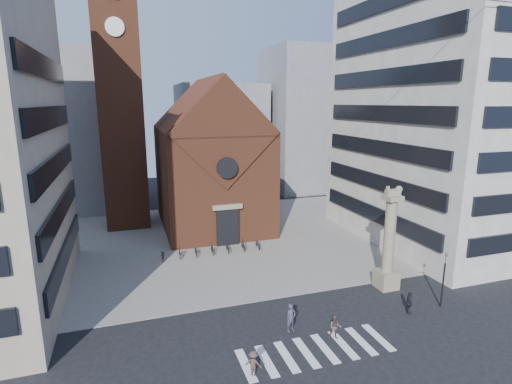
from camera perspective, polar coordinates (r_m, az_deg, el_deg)
ground at (r=29.05m, az=4.70°, el=-18.65°), size 120.00×120.00×0.00m
piazza at (r=45.48m, az=-4.69°, el=-6.67°), size 46.00×30.00×0.05m
zebra_crossing at (r=26.97m, az=8.52°, el=-21.48°), size 10.20×3.20×0.01m
church at (r=49.32m, az=-6.52°, el=4.35°), size 12.00×16.65×18.00m
campanile at (r=50.76m, az=-18.87°, el=12.78°), size 5.50×5.50×31.20m
building_right at (r=48.55m, az=26.69°, el=12.48°), size 18.00×22.00×32.00m
bg_block_left at (r=63.70m, az=-27.61°, el=7.61°), size 16.00×14.00×22.00m
bg_block_mid at (r=69.86m, az=-5.09°, el=7.67°), size 14.00×12.00×18.00m
bg_block_right at (r=72.25m, az=8.08°, el=10.15°), size 16.00×14.00×24.00m
lion_column at (r=34.57m, az=18.41°, el=-7.64°), size 1.63×1.60×8.68m
traffic_light at (r=33.41m, az=25.21°, el=-11.11°), size 0.13×0.16×4.30m
pedestrian_0 at (r=28.13m, az=5.04°, el=-17.45°), size 0.81×0.63×1.96m
pedestrian_1 at (r=27.82m, az=11.24°, el=-18.42°), size 0.98×0.88×1.65m
pedestrian_2 at (r=32.06m, az=21.06°, el=-14.56°), size 0.78×1.09×1.72m
pedestrian_3 at (r=24.40m, az=-0.37°, el=-23.27°), size 1.13×1.02×1.52m
scooter_0 at (r=40.51m, az=-13.16°, el=-8.72°), size 0.77×1.84×0.94m
scooter_1 at (r=40.64m, az=-10.84°, el=-8.46°), size 0.63×1.78×1.05m
scooter_2 at (r=40.87m, az=-8.54°, el=-8.32°), size 0.77×1.84×0.94m
scooter_3 at (r=41.13m, az=-6.28°, el=-8.04°), size 0.63×1.78×1.05m
scooter_4 at (r=41.48m, az=-4.05°, el=-7.88°), size 0.77×1.84×0.94m
scooter_5 at (r=41.87m, az=-1.86°, el=-7.58°), size 0.63×1.78×1.05m
scooter_6 at (r=42.34m, az=0.28°, el=-7.41°), size 0.77×1.84×0.94m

